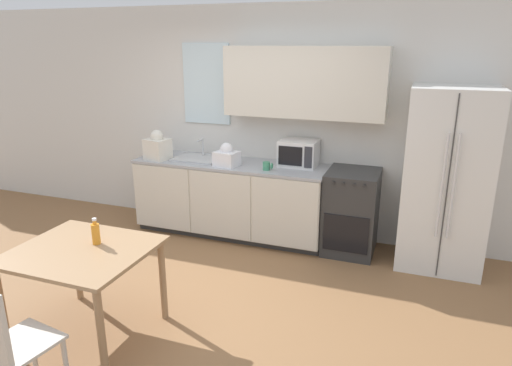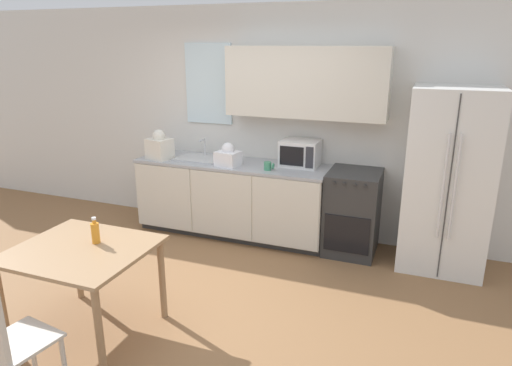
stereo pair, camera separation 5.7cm
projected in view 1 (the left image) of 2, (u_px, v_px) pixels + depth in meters
name	position (u px, v px, depth m)	size (l,w,h in m)	color
ground_plane	(191.00, 302.00, 4.17)	(12.00, 12.00, 0.00)	olive
wall_back	(269.00, 115.00, 5.42)	(12.00, 0.38, 2.70)	silver
kitchen_counter	(231.00, 198.00, 5.54)	(2.34, 0.68, 0.91)	#333333
oven_range	(351.00, 212.00, 5.08)	(0.56, 0.65, 0.93)	#2D2D2D
refrigerator	(446.00, 180.00, 4.62)	(0.83, 0.71, 1.87)	silver
kitchen_sink	(198.00, 158.00, 5.56)	(0.55, 0.40, 0.23)	#B7BABC
microwave	(299.00, 153.00, 5.22)	(0.43, 0.34, 0.30)	silver
coffee_mug	(267.00, 166.00, 5.07)	(0.11, 0.08, 0.09)	#3F8C66
grocery_bag_0	(227.00, 157.00, 5.22)	(0.29, 0.26, 0.27)	white
grocery_bag_1	(157.00, 147.00, 5.51)	(0.32, 0.29, 0.36)	silver
dining_table	(83.00, 262.00, 3.54)	(1.02, 0.92, 0.75)	#997551
dining_chair_near	(5.00, 339.00, 2.79)	(0.46, 0.46, 0.93)	beige
drink_bottle	(96.00, 233.00, 3.57)	(0.06, 0.06, 0.22)	orange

